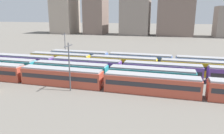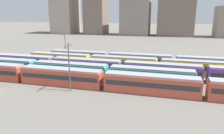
# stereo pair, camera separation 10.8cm
# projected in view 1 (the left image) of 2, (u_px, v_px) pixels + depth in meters

# --- Properties ---
(ground_plane) EXTENTS (600.00, 600.00, 0.00)m
(ground_plane) POSITION_uv_depth(u_px,v_px,m) (57.00, 71.00, 57.23)
(ground_plane) COLOR #666059
(train_track_0) EXTENTS (74.70, 3.06, 3.75)m
(train_track_0) POSITION_uv_depth(u_px,v_px,m) (104.00, 80.00, 42.84)
(train_track_0) COLOR #BC4C38
(train_track_0) RESTS_ON ground_plane
(train_track_1) EXTENTS (55.80, 3.06, 3.75)m
(train_track_1) POSITION_uv_depth(u_px,v_px,m) (70.00, 70.00, 50.24)
(train_track_1) COLOR teal
(train_track_1) RESTS_ON ground_plane
(train_track_2) EXTENTS (112.50, 3.06, 3.75)m
(train_track_2) POSITION_uv_depth(u_px,v_px,m) (205.00, 74.00, 47.34)
(train_track_2) COLOR #6B429E
(train_track_2) RESTS_ON ground_plane
(train_track_3) EXTENTS (55.80, 3.06, 3.75)m
(train_track_3) POSITION_uv_depth(u_px,v_px,m) (123.00, 63.00, 57.29)
(train_track_3) COLOR yellow
(train_track_3) RESTS_ON ground_plane
(train_track_4) EXTENTS (74.70, 3.06, 3.75)m
(train_track_4) POSITION_uv_depth(u_px,v_px,m) (174.00, 62.00, 58.78)
(train_track_4) COLOR #4C70BC
(train_track_4) RESTS_ON ground_plane
(catenary_pole_0) EXTENTS (0.24, 3.20, 9.60)m
(catenary_pole_0) POSITION_uv_depth(u_px,v_px,m) (69.00, 65.00, 41.03)
(catenary_pole_0) COLOR #4C4C51
(catenary_pole_0) RESTS_ON ground_plane
(catenary_pole_3) EXTENTS (0.24, 3.20, 9.02)m
(catenary_pole_3) POSITION_uv_depth(u_px,v_px,m) (65.00, 45.00, 69.57)
(catenary_pole_3) COLOR #4C4C51
(catenary_pole_3) RESTS_ON ground_plane
(distant_building_0) EXTENTS (16.49, 20.87, 33.74)m
(distant_building_0) POSITION_uv_depth(u_px,v_px,m) (65.00, 11.00, 165.41)
(distant_building_0) COLOR #A89989
(distant_building_0) RESTS_ON ground_plane
(distant_building_1) EXTENTS (15.10, 16.87, 48.86)m
(distant_building_1) POSITION_uv_depth(u_px,v_px,m) (96.00, 1.00, 157.05)
(distant_building_1) COLOR #7A665B
(distant_building_1) RESTS_ON ground_plane
(distant_building_2) EXTENTS (20.22, 17.71, 24.57)m
(distant_building_2) POSITION_uv_depth(u_px,v_px,m) (135.00, 18.00, 152.34)
(distant_building_2) COLOR gray
(distant_building_2) RESTS_ON ground_plane
(distant_building_3) EXTENTS (23.93, 15.63, 31.00)m
(distant_building_3) POSITION_uv_depth(u_px,v_px,m) (176.00, 13.00, 144.48)
(distant_building_3) COLOR #7A665B
(distant_building_3) RESTS_ON ground_plane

